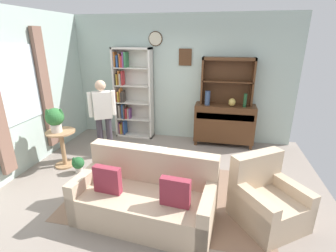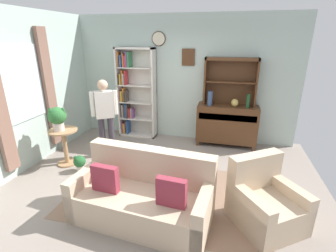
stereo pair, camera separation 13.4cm
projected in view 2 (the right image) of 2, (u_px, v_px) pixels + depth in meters
name	position (u px, v px, depth m)	size (l,w,h in m)	color
ground_plane	(159.00, 183.00, 4.21)	(5.40, 4.60, 0.02)	gray
wall_back	(184.00, 79.00, 5.67)	(5.00, 0.09, 2.80)	#ADC1B7
wall_left	(19.00, 93.00, 4.31)	(0.16, 4.20, 2.80)	#ADC1B7
area_rug	(166.00, 194.00, 3.88)	(2.95, 1.88, 0.01)	#846651
bookshelf	(133.00, 93.00, 5.88)	(0.90, 0.30, 2.10)	silver
sideboard	(227.00, 124.00, 5.49)	(1.30, 0.45, 0.92)	#4C2D19
sideboard_hutch	(231.00, 75.00, 5.24)	(1.10, 0.26, 1.00)	#4C2D19
vase_tall	(210.00, 98.00, 5.32)	(0.11, 0.11, 0.31)	#33476B
vase_round	(235.00, 103.00, 5.23)	(0.15, 0.15, 0.17)	tan
bottle_wine	(248.00, 101.00, 5.14)	(0.07, 0.07, 0.29)	#194223
couch_floral	(143.00, 197.00, 3.30)	(1.87, 1.02, 0.90)	#C6AD8E
armchair_floral	(265.00, 204.00, 3.20)	(1.06, 1.07, 0.88)	#C6AD8E
plant_stand	(65.00, 143.00, 4.68)	(0.52, 0.52, 0.70)	#A87F56
potted_plant_large	(57.00, 117.00, 4.46)	(0.32, 0.32, 0.44)	beige
potted_plant_small	(79.00, 162.00, 4.50)	(0.22, 0.22, 0.30)	beige
person_reading	(105.00, 113.00, 4.88)	(0.48, 0.35, 1.56)	#38333D
coffee_table	(158.00, 166.00, 4.02)	(0.80, 0.50, 0.42)	#4C2D19
book_stack	(156.00, 161.00, 3.89)	(0.20, 0.16, 0.12)	#B22D33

